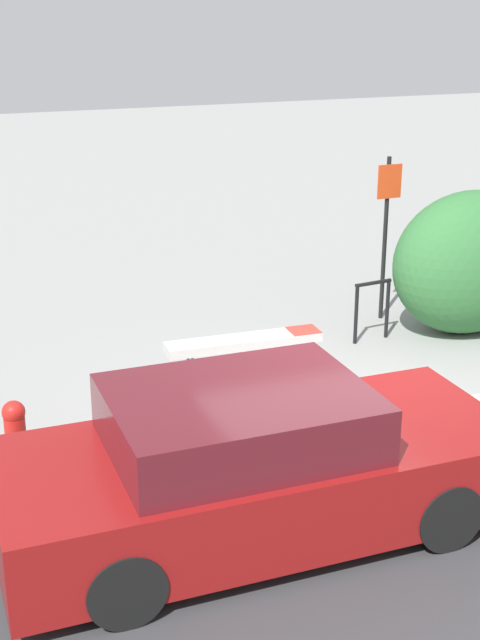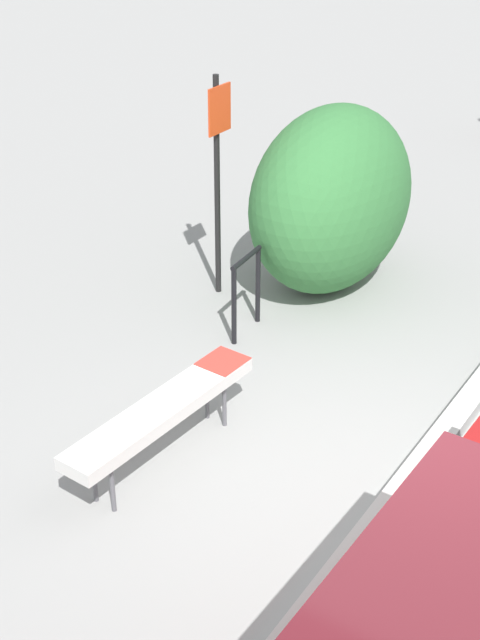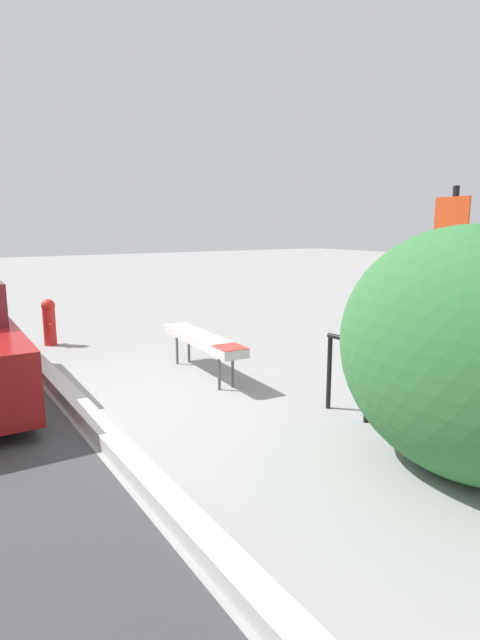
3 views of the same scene
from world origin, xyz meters
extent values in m
plane|color=gray|center=(0.00, 0.00, 0.00)|extent=(60.00, 60.00, 0.00)
cube|color=#B7B7B2|center=(0.00, 0.00, 0.07)|extent=(60.00, 0.20, 0.13)
cylinder|color=#515156|center=(-1.07, 1.70, 0.21)|extent=(0.04, 0.04, 0.42)
cylinder|color=#515156|center=(0.24, 1.61, 0.21)|extent=(0.04, 0.04, 0.42)
cylinder|color=#515156|center=(-1.06, 1.88, 0.21)|extent=(0.04, 0.04, 0.42)
cylinder|color=#515156|center=(0.25, 1.79, 0.21)|extent=(0.04, 0.04, 0.42)
cube|color=silver|center=(-0.41, 1.75, 0.48)|extent=(1.90, 0.45, 0.11)
cube|color=red|center=(0.35, 1.70, 0.54)|extent=(0.38, 0.35, 0.01)
cylinder|color=black|center=(1.41, 2.28, 0.40)|extent=(0.05, 0.05, 0.80)
cylinder|color=black|center=(1.90, 2.33, 0.40)|extent=(0.05, 0.05, 0.80)
cylinder|color=black|center=(1.65, 2.31, 0.80)|extent=(0.55, 0.10, 0.05)
cylinder|color=black|center=(2.24, 3.03, 1.15)|extent=(0.06, 0.06, 2.30)
cube|color=red|center=(2.24, 2.99, 1.97)|extent=(0.36, 0.02, 0.46)
cylinder|color=red|center=(-3.27, 0.45, 0.30)|extent=(0.20, 0.20, 0.60)
sphere|color=red|center=(-3.27, 0.45, 0.66)|extent=(0.22, 0.22, 0.22)
cylinder|color=red|center=(-3.41, 0.45, 0.36)|extent=(0.08, 0.07, 0.07)
cylinder|color=red|center=(-3.13, 0.45, 0.36)|extent=(0.08, 0.07, 0.07)
ellipsoid|color=#337038|center=(3.03, 2.14, 0.97)|extent=(2.24, 1.48, 1.94)
cylinder|color=black|center=(-0.16, -0.50, 0.30)|extent=(0.60, 0.19, 0.60)
cylinder|color=black|center=(-0.20, -2.10, 0.30)|extent=(0.60, 0.19, 0.60)
cylinder|color=black|center=(-2.85, -0.44, 0.30)|extent=(0.60, 0.19, 0.60)
cylinder|color=black|center=(-2.89, -2.04, 0.30)|extent=(0.60, 0.19, 0.60)
cube|color=maroon|center=(-1.53, -1.27, 0.49)|extent=(4.38, 1.84, 0.70)
cube|color=#59171F|center=(-1.70, -1.27, 1.07)|extent=(2.12, 1.62, 0.49)
camera|label=1|loc=(-4.15, -7.31, 4.27)|focal=50.00mm
camera|label=2|loc=(-4.75, -1.78, 4.34)|focal=50.00mm
camera|label=3|loc=(5.17, -1.29, 1.92)|focal=28.00mm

